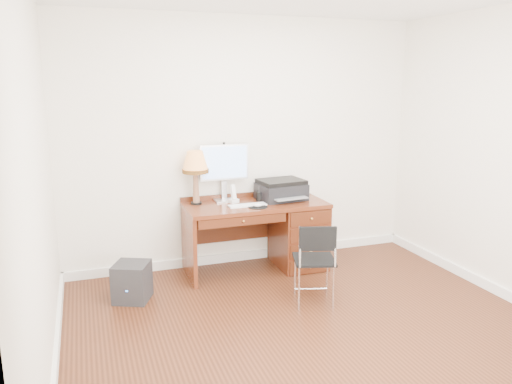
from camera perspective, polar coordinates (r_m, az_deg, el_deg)
name	(u,v)px	position (r m, az deg, el deg)	size (l,w,h in m)	color
ground	(311,328)	(4.34, 6.27, -15.19)	(4.00, 4.00, 0.00)	#36180C
room_shell	(282,293)	(4.84, 3.01, -11.44)	(4.00, 4.00, 4.00)	white
desk	(283,231)	(5.50, 3.12, -4.42)	(1.50, 0.67, 0.75)	#5E2613
monitor	(224,165)	(5.35, -3.64, 3.05)	(0.53, 0.17, 0.61)	silver
keyboard	(247,205)	(5.18, -0.99, -1.51)	(0.40, 0.11, 0.02)	white
mouse_pad	(258,206)	(5.12, 0.22, -1.63)	(0.20, 0.20, 0.04)	black
printer	(281,190)	(5.46, 2.89, 0.28)	(0.53, 0.43, 0.22)	black
leg_lamp	(195,165)	(5.21, -6.95, 3.05)	(0.28, 0.28, 0.56)	black
phone	(233,197)	(5.31, -2.62, -0.61)	(0.12, 0.12, 0.20)	white
pen_cup	(260,196)	(5.39, 0.41, -0.50)	(0.08, 0.08, 0.10)	black
chair	(317,255)	(4.59, 7.00, -7.21)	(0.46, 0.46, 0.78)	black
equipment_box	(132,282)	(4.88, -13.98, -9.92)	(0.31, 0.31, 0.36)	black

